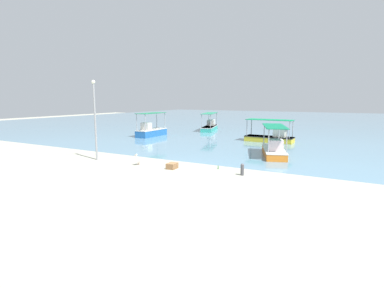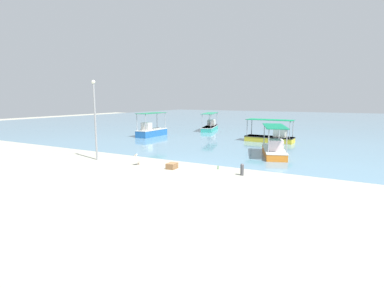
{
  "view_description": "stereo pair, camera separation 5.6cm",
  "coord_description": "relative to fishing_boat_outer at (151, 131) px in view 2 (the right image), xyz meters",
  "views": [
    {
      "loc": [
        10.19,
        -15.5,
        4.56
      ],
      "look_at": [
        -0.58,
        4.29,
        1.14
      ],
      "focal_mm": 28.0,
      "sensor_mm": 36.0,
      "label": 1
    },
    {
      "loc": [
        10.24,
        -15.47,
        4.56
      ],
      "look_at": [
        -0.58,
        4.29,
        1.14
      ],
      "focal_mm": 28.0,
      "sensor_mm": 36.0,
      "label": 2
    }
  ],
  "objects": [
    {
      "name": "pelican",
      "position": [
        8.76,
        -13.43,
        -0.29
      ],
      "size": [
        0.28,
        0.8,
        0.8
      ],
      "color": "#E0997A",
      "rests_on": "ground"
    },
    {
      "name": "lamp_post",
      "position": [
        4.88,
        -13.49,
        2.64
      ],
      "size": [
        0.28,
        0.28,
        5.9
      ],
      "color": "gray",
      "rests_on": "ground"
    },
    {
      "name": "harbor_water",
      "position": [
        11.58,
        33.99,
        -0.67
      ],
      "size": [
        110.0,
        90.0,
        0.0
      ],
      "primitive_type": "cube",
      "color": "#5D859C",
      "rests_on": "ground"
    },
    {
      "name": "fishing_boat_near_right",
      "position": [
        14.09,
        2.08,
        -0.1
      ],
      "size": [
        5.1,
        1.95,
        2.37
      ],
      "color": "gold",
      "rests_on": "harbor_water"
    },
    {
      "name": "fishing_boat_outer",
      "position": [
        0.0,
        0.0,
        0.0
      ],
      "size": [
        1.62,
        4.62,
        2.83
      ],
      "color": "#2463AB",
      "rests_on": "harbor_water"
    },
    {
      "name": "fishing_boat_far_left",
      "position": [
        3.34,
        9.77,
        -0.08
      ],
      "size": [
        3.06,
        6.27,
        2.5
      ],
      "color": "teal",
      "rests_on": "harbor_water"
    },
    {
      "name": "glass_bottle",
      "position": [
        14.16,
        -11.96,
        -0.56
      ],
      "size": [
        0.07,
        0.07,
        0.27
      ],
      "color": "#3F7F4C",
      "rests_on": "ground"
    },
    {
      "name": "mooring_bollard",
      "position": [
        16.06,
        -12.7,
        -0.28
      ],
      "size": [
        0.22,
        0.22,
        0.72
      ],
      "color": "#47474C",
      "rests_on": "ground"
    },
    {
      "name": "cargo_crate",
      "position": [
        11.45,
        -13.29,
        -0.48
      ],
      "size": [
        0.6,
        0.77,
        0.38
      ],
      "primitive_type": "cube",
      "rotation": [
        0.0,
        0.0,
        1.63
      ],
      "color": "brown",
      "rests_on": "ground"
    },
    {
      "name": "fishing_boat_far_right",
      "position": [
        16.27,
        -5.68,
        -0.09
      ],
      "size": [
        3.15,
        5.38,
        2.41
      ],
      "color": "orange",
      "rests_on": "harbor_water"
    },
    {
      "name": "ground",
      "position": [
        11.58,
        -14.01,
        -0.67
      ],
      "size": [
        120.0,
        120.0,
        0.0
      ],
      "primitive_type": "plane",
      "color": "#9B9B8B"
    }
  ]
}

